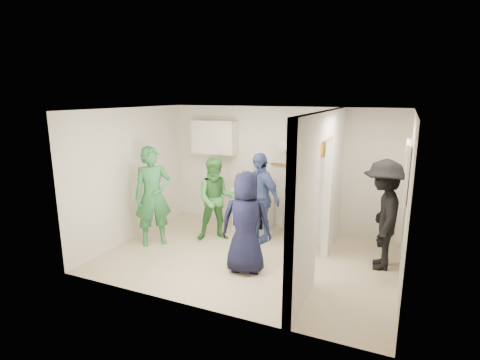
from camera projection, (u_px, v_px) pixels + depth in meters
name	position (u px, v px, depth m)	size (l,w,h in m)	color
floor	(248.00, 257.00, 6.43)	(4.80, 4.80, 0.00)	tan
wall_back	(280.00, 168.00, 7.67)	(4.80, 4.80, 0.00)	silver
wall_front	(196.00, 217.00, 4.64)	(4.80, 4.80, 0.00)	silver
wall_left	(131.00, 174.00, 7.09)	(3.40, 3.40, 0.00)	silver
wall_right	(407.00, 203.00, 5.21)	(3.40, 3.40, 0.00)	silver
ceiling	(249.00, 110.00, 5.87)	(4.80, 4.80, 0.00)	white
partition_pier_back	(334.00, 180.00, 6.66)	(0.12, 1.20, 2.50)	silver
partition_pier_front	(303.00, 215.00, 4.70)	(0.12, 1.20, 2.50)	silver
partition_header	(324.00, 125.00, 5.45)	(0.12, 1.00, 0.40)	silver
stove	(253.00, 208.00, 7.73)	(0.73, 0.61, 0.88)	white
upper_cabinet	(215.00, 137.00, 7.92)	(0.95, 0.34, 0.70)	silver
fridge	(309.00, 197.00, 7.16)	(0.67, 0.65, 1.64)	silver
wicker_basket	(307.00, 150.00, 7.05)	(0.35, 0.25, 0.15)	brown
blue_bowl	(307.00, 143.00, 7.02)	(0.24, 0.24, 0.11)	navy
yellow_cup_stack_top	(322.00, 149.00, 6.78)	(0.09, 0.09, 0.25)	orange
wall_clock	(282.00, 147.00, 7.53)	(0.22, 0.22, 0.03)	white
spice_shelf	(279.00, 164.00, 7.60)	(0.35, 0.08, 0.03)	olive
nook_window	(408.00, 173.00, 5.31)	(0.03, 0.70, 0.80)	black
nook_window_frame	(407.00, 173.00, 5.31)	(0.04, 0.76, 0.86)	white
nook_valance	(408.00, 148.00, 5.25)	(0.04, 0.82, 0.18)	white
yellow_cup_stack_stove	(244.00, 183.00, 7.46)	(0.09, 0.09, 0.25)	yellow
red_cup	(260.00, 188.00, 7.36)	(0.09, 0.09, 0.12)	#BA150C
person_green_left	(153.00, 196.00, 6.83)	(0.67, 0.44, 1.83)	#317A42
person_green_center	(217.00, 199.00, 7.07)	(0.77, 0.60, 1.59)	#377B36
person_denim	(259.00, 197.00, 7.01)	(0.99, 0.41, 1.70)	#3C4884
person_navy	(246.00, 223.00, 5.76)	(0.79, 0.51, 1.61)	black
person_nook	(383.00, 215.00, 5.89)	(1.14, 0.66, 1.77)	black
bottle_a	(243.00, 178.00, 7.80)	(0.07, 0.07, 0.32)	brown
bottle_b	(244.00, 180.00, 7.59)	(0.07, 0.07, 0.30)	#16441A
bottle_c	(252.00, 179.00, 7.76)	(0.07, 0.07, 0.29)	#A3A9B1
bottle_d	(253.00, 182.00, 7.55)	(0.07, 0.07, 0.26)	#653111
bottle_e	(261.00, 180.00, 7.73)	(0.06, 0.06, 0.25)	#ABB7BE
bottle_f	(262.00, 182.00, 7.54)	(0.06, 0.06, 0.27)	#163C29
bottle_g	(268.00, 181.00, 7.63)	(0.06, 0.06, 0.28)	brown
bottle_h	(238.00, 180.00, 7.61)	(0.07, 0.07, 0.31)	silver
bottle_i	(258.00, 179.00, 7.67)	(0.08, 0.08, 0.33)	#642D11
bottle_j	(265.00, 183.00, 7.39)	(0.06, 0.06, 0.29)	#1E5923
bottle_k	(245.00, 179.00, 7.71)	(0.07, 0.07, 0.31)	olive
bottle_l	(257.00, 184.00, 7.45)	(0.08, 0.08, 0.25)	#AEB0BF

